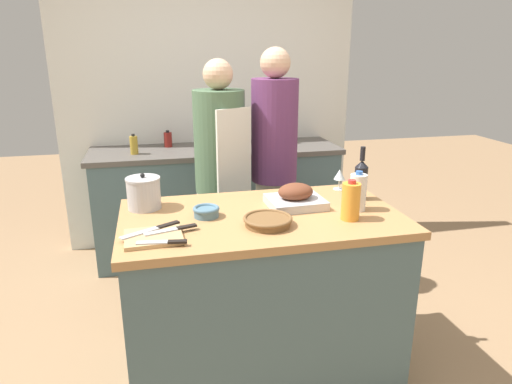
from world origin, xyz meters
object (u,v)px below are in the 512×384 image
at_px(roasting_pan, 295,198).
at_px(wine_glass_left, 339,175).
at_px(juice_jug, 351,201).
at_px(wine_bottle_green, 361,179).
at_px(stock_pot, 144,193).
at_px(condiment_bottle_tall, 282,132).
at_px(condiment_bottle_short, 168,139).
at_px(wicker_basket, 268,221).
at_px(milk_jug, 358,192).
at_px(person_cook_guest, 274,161).
at_px(knife_chef, 153,229).
at_px(cutting_board, 153,237).
at_px(mixing_bowl, 206,211).
at_px(knife_paring, 173,229).
at_px(knife_bread, 164,242).
at_px(person_cook_aproned, 221,173).
at_px(condiment_bottle_extra, 134,145).

bearing_deg(roasting_pan, wine_glass_left, 34.00).
bearing_deg(wine_glass_left, juice_jug, -106.70).
bearing_deg(wine_bottle_green, stock_pot, 174.53).
distance_m(condiment_bottle_tall, condiment_bottle_short, 0.97).
distance_m(wicker_basket, condiment_bottle_short, 1.93).
xyz_separation_m(milk_jug, condiment_bottle_short, (-0.87, 1.79, -0.03)).
bearing_deg(condiment_bottle_tall, person_cook_guest, -109.95).
relative_size(wine_glass_left, knife_chef, 0.45).
bearing_deg(cutting_board, stock_pot, 95.14).
bearing_deg(mixing_bowl, condiment_bottle_short, 93.61).
xyz_separation_m(juice_jug, knife_paring, (-0.85, 0.01, -0.07)).
relative_size(stock_pot, knife_paring, 0.78).
bearing_deg(knife_bread, mixing_bowl, 55.29).
xyz_separation_m(wine_glass_left, knife_bread, (-1.03, -0.59, -0.06)).
relative_size(wicker_basket, person_cook_aproned, 0.14).
bearing_deg(condiment_bottle_extra, person_cook_aproned, -49.98).
xyz_separation_m(knife_paring, condiment_bottle_short, (0.06, 1.89, 0.05)).
relative_size(wine_bottle_green, person_cook_guest, 0.17).
bearing_deg(knife_paring, wine_bottle_green, 14.57).
relative_size(roasting_pan, condiment_bottle_extra, 1.87).
bearing_deg(knife_chef, condiment_bottle_short, 85.39).
distance_m(stock_pot, knife_chef, 0.36).
relative_size(cutting_board, condiment_bottle_short, 1.85).
bearing_deg(stock_pot, knife_paring, -71.93).
bearing_deg(juice_jug, wine_bottle_green, 56.66).
bearing_deg(juice_jug, person_cook_aproned, 115.53).
distance_m(stock_pot, milk_jug, 1.10).
relative_size(roasting_pan, condiment_bottle_short, 2.13).
xyz_separation_m(wicker_basket, person_cook_guest, (0.31, 1.04, 0.02)).
bearing_deg(wicker_basket, wine_bottle_green, 24.31).
bearing_deg(knife_chef, stock_pot, 95.90).
height_order(juice_jug, person_cook_aproned, person_cook_aproned).
relative_size(juice_jug, person_cook_guest, 0.12).
bearing_deg(milk_jug, cutting_board, -171.64).
bearing_deg(milk_jug, condiment_bottle_short, 116.11).
relative_size(wine_bottle_green, condiment_bottle_tall, 1.39).
bearing_deg(mixing_bowl, knife_chef, -148.55).
bearing_deg(condiment_bottle_tall, wine_bottle_green, -90.25).
xyz_separation_m(mixing_bowl, condiment_bottle_tall, (0.86, 1.65, 0.07)).
height_order(roasting_pan, condiment_bottle_extra, condiment_bottle_extra).
bearing_deg(knife_bread, wicker_basket, 15.50).
height_order(wine_glass_left, knife_paring, wine_glass_left).
relative_size(knife_chef, condiment_bottle_short, 1.93).
relative_size(condiment_bottle_extra, person_cook_guest, 0.09).
relative_size(wine_glass_left, knife_bread, 0.57).
relative_size(wine_bottle_green, knife_bread, 1.39).
bearing_deg(knife_chef, cutting_board, -89.16).
distance_m(wicker_basket, knife_bread, 0.50).
height_order(cutting_board, knife_chef, knife_chef).
relative_size(milk_jug, wine_bottle_green, 0.70).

